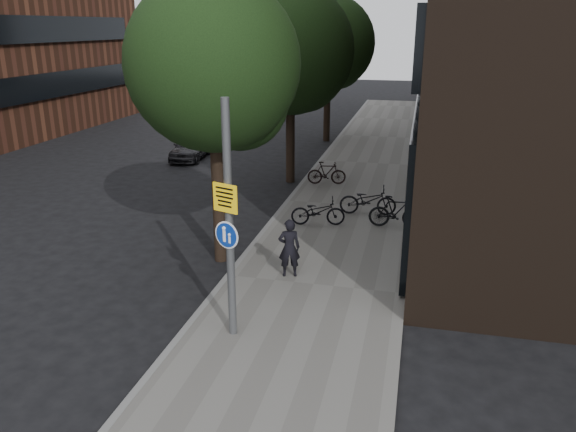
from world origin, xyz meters
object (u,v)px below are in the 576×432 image
(signpost, at_px, (229,222))
(pedestrian, at_px, (289,248))
(parked_bike_facade_near, at_px, (368,200))
(parked_car_near, at_px, (191,147))

(signpost, relative_size, pedestrian, 3.19)
(parked_bike_facade_near, relative_size, parked_car_near, 0.54)
(pedestrian, height_order, parked_car_near, pedestrian)
(signpost, xyz_separation_m, parked_bike_facade_near, (1.96, 8.43, -1.96))
(parked_bike_facade_near, height_order, parked_car_near, parked_car_near)
(parked_car_near, bearing_deg, pedestrian, -63.92)
(signpost, xyz_separation_m, pedestrian, (0.49, 3.03, -1.69))
(signpost, height_order, parked_bike_facade_near, signpost)
(signpost, height_order, pedestrian, signpost)
(parked_bike_facade_near, distance_m, parked_car_near, 11.60)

